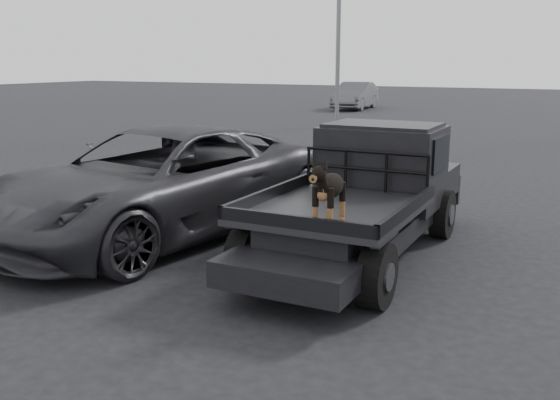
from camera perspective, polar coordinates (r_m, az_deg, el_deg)
The scene contains 7 objects.
ground at distance 6.98m, azimuth 3.67°, elevation -10.31°, with size 120.00×120.00×0.00m, color black.
flatbed_ute at distance 8.84m, azimuth 7.25°, elevation -2.26°, with size 2.00×5.40×0.92m, color black, non-canonical shape.
ute_cab at distance 9.54m, azimuth 9.35°, elevation 4.30°, with size 1.72×1.30×0.88m, color black, non-canonical shape.
headache_rack at distance 8.87m, azimuth 7.83°, elevation 2.64°, with size 1.80×0.08×0.55m, color black, non-canonical shape.
dog at distance 6.97m, azimuth 4.54°, elevation 0.78°, with size 0.32×0.60×0.74m, color black, non-canonical shape.
parked_suv at distance 9.98m, azimuth -10.88°, elevation 1.60°, with size 2.80×6.08×1.69m, color #2F2E33.
distant_car_a at distance 36.20m, azimuth 6.89°, elevation 9.46°, with size 1.61×4.60×1.52m, color #55555B.
Camera 1 is at (2.52, -5.91, 2.72)m, focal length 40.00 mm.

